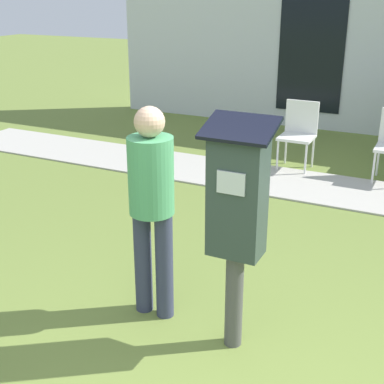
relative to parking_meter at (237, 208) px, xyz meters
name	(u,v)px	position (x,y,z in m)	size (l,w,h in m)	color
sidewalk	(358,194)	(0.28, 3.30, -1.01)	(12.00, 1.10, 0.02)	#B7B2A8
parking_meter	(237,208)	(0.00, 0.00, 0.00)	(0.44, 0.31, 1.59)	#4C4C4C
person_standing	(152,198)	(-0.68, 0.10, -0.09)	(0.32, 0.32, 1.58)	#333851
outdoor_chair_left	(299,129)	(-0.67, 3.99, -0.49)	(0.44, 0.44, 0.90)	white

